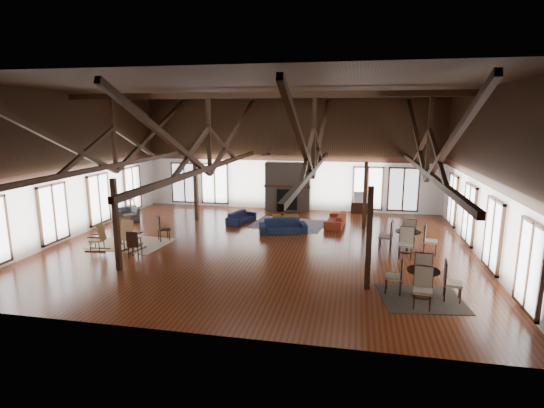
% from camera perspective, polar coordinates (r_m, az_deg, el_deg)
% --- Properties ---
extents(floor, '(16.00, 16.00, 0.00)m').
position_cam_1_polar(floor, '(16.72, -1.54, -5.66)').
color(floor, '#5A2D13').
rests_on(floor, ground).
extents(ceiling, '(16.00, 14.00, 0.02)m').
position_cam_1_polar(ceiling, '(16.00, -1.66, 15.32)').
color(ceiling, black).
rests_on(ceiling, wall_back).
extents(wall_back, '(16.00, 0.02, 6.00)m').
position_cam_1_polar(wall_back, '(22.93, 2.31, 6.68)').
color(wall_back, white).
rests_on(wall_back, floor).
extents(wall_front, '(16.00, 0.02, 6.00)m').
position_cam_1_polar(wall_front, '(9.48, -11.02, -0.52)').
color(wall_front, white).
rests_on(wall_front, floor).
extents(wall_left, '(0.02, 14.00, 6.00)m').
position_cam_1_polar(wall_left, '(19.48, -25.28, 4.72)').
color(wall_left, white).
rests_on(wall_left, floor).
extents(wall_right, '(0.02, 14.00, 6.00)m').
position_cam_1_polar(wall_right, '(16.31, 27.04, 3.44)').
color(wall_right, white).
rests_on(wall_right, floor).
extents(roof_truss, '(15.60, 14.07, 3.14)m').
position_cam_1_polar(roof_truss, '(15.99, -1.62, 8.26)').
color(roof_truss, black).
rests_on(roof_truss, wall_back).
extents(post_grid, '(8.16, 7.16, 3.05)m').
position_cam_1_polar(post_grid, '(16.33, -1.57, -0.54)').
color(post_grid, black).
rests_on(post_grid, floor).
extents(fireplace, '(2.50, 0.69, 2.60)m').
position_cam_1_polar(fireplace, '(22.82, 2.15, 2.32)').
color(fireplace, '#65574D').
rests_on(fireplace, floor).
extents(ceiling_fan, '(1.60, 1.60, 0.75)m').
position_cam_1_polar(ceiling_fan, '(14.93, -0.58, 6.89)').
color(ceiling_fan, black).
rests_on(ceiling_fan, roof_truss).
extents(sofa_navy_front, '(2.19, 1.42, 0.60)m').
position_cam_1_polar(sofa_navy_front, '(18.50, 1.48, -3.00)').
color(sofa_navy_front, '#121C34').
rests_on(sofa_navy_front, floor).
extents(sofa_navy_left, '(1.89, 1.17, 0.52)m').
position_cam_1_polar(sofa_navy_left, '(20.39, -4.15, -1.77)').
color(sofa_navy_left, '#131634').
rests_on(sofa_navy_left, floor).
extents(sofa_orange, '(2.06, 0.95, 0.58)m').
position_cam_1_polar(sofa_orange, '(19.87, 8.51, -2.12)').
color(sofa_orange, maroon).
rests_on(sofa_orange, floor).
extents(coffee_table, '(1.32, 0.85, 0.47)m').
position_cam_1_polar(coffee_table, '(19.80, 1.82, -1.70)').
color(coffee_table, brown).
rests_on(coffee_table, floor).
extents(vase, '(0.19, 0.19, 0.19)m').
position_cam_1_polar(vase, '(19.83, 1.42, -1.22)').
color(vase, '#B2B2B2').
rests_on(vase, coffee_table).
extents(armchair, '(1.37, 1.39, 0.68)m').
position_cam_1_polar(armchair, '(21.54, -19.01, -1.43)').
color(armchair, '#343437').
rests_on(armchair, floor).
extents(side_table_lamp, '(0.42, 0.42, 1.08)m').
position_cam_1_polar(side_table_lamp, '(22.69, -18.47, -0.58)').
color(side_table_lamp, black).
rests_on(side_table_lamp, floor).
extents(rocking_chair_a, '(0.90, 0.91, 1.08)m').
position_cam_1_polar(rocking_chair_a, '(18.05, -19.16, -3.34)').
color(rocking_chair_a, '#936137').
rests_on(rocking_chair_a, floor).
extents(rocking_chair_b, '(0.70, 1.04, 1.23)m').
position_cam_1_polar(rocking_chair_b, '(16.82, -18.57, -4.12)').
color(rocking_chair_b, '#936137').
rests_on(rocking_chair_b, floor).
extents(rocking_chair_c, '(0.85, 0.52, 1.04)m').
position_cam_1_polar(rocking_chair_c, '(17.31, -22.22, -4.25)').
color(rocking_chair_c, '#936137').
rests_on(rocking_chair_c, floor).
extents(side_chair_a, '(0.64, 0.64, 1.07)m').
position_cam_1_polar(side_chair_a, '(17.83, -14.70, -2.87)').
color(side_chair_a, black).
rests_on(side_chair_a, floor).
extents(side_chair_b, '(0.47, 0.47, 1.00)m').
position_cam_1_polar(side_chair_b, '(15.93, -18.12, -4.94)').
color(side_chair_b, black).
rests_on(side_chair_b, floor).
extents(cafe_table_near, '(2.11, 2.11, 1.08)m').
position_cam_1_polar(cafe_table_near, '(12.75, 19.62, -9.36)').
color(cafe_table_near, black).
rests_on(cafe_table_near, floor).
extents(cafe_table_far, '(2.18, 2.18, 1.11)m').
position_cam_1_polar(cafe_table_far, '(16.65, 17.77, -4.31)').
color(cafe_table_far, black).
rests_on(cafe_table_far, floor).
extents(cup_near, '(0.15, 0.15, 0.10)m').
position_cam_1_polar(cup_near, '(12.69, 19.71, -8.09)').
color(cup_near, '#B2B2B2').
rests_on(cup_near, cafe_table_near).
extents(cup_far, '(0.14, 0.14, 0.10)m').
position_cam_1_polar(cup_far, '(16.59, 17.63, -3.29)').
color(cup_far, '#B2B2B2').
rests_on(cup_far, cafe_table_far).
extents(tv_console, '(1.14, 0.43, 0.57)m').
position_cam_1_polar(tv_console, '(22.80, 12.01, -0.49)').
color(tv_console, black).
rests_on(tv_console, floor).
extents(television, '(1.03, 0.23, 0.59)m').
position_cam_1_polar(television, '(22.69, 12.19, 0.93)').
color(television, '#B2B2B2').
rests_on(television, tv_console).
extents(rug_tan, '(3.00, 2.45, 0.01)m').
position_cam_1_polar(rug_tan, '(17.91, -18.37, -5.07)').
color(rug_tan, '#C9AA8C').
rests_on(rug_tan, floor).
extents(rug_navy, '(3.64, 2.92, 0.01)m').
position_cam_1_polar(rug_navy, '(20.07, 2.24, -2.71)').
color(rug_navy, '#181742').
rests_on(rug_navy, floor).
extents(rug_dark, '(2.45, 2.28, 0.01)m').
position_cam_1_polar(rug_dark, '(12.80, 19.40, -11.85)').
color(rug_dark, black).
rests_on(rug_dark, floor).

